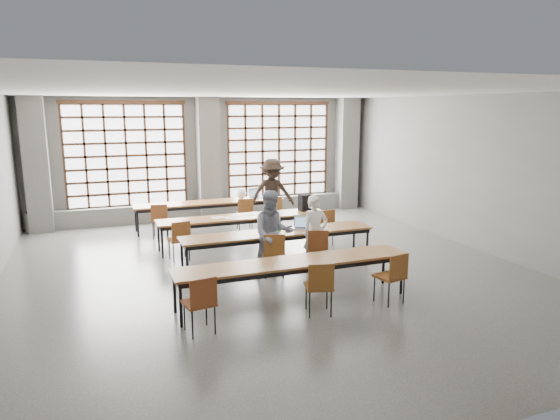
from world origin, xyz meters
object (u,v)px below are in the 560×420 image
object	(u,v)px
backpack	(306,203)
laptop_front	(302,225)
chair_back_left	(160,217)
laptop_back	(256,196)
red_pouch	(199,300)
student_male	(315,233)
chair_mid_left	(180,237)
chair_near_right	(393,273)
desk_row_b	(243,219)
student_female	(273,234)
desk_row_d	(294,265)
phone	(288,232)
desk_row_c	(278,235)
mouse	(321,227)
plastic_bag	(241,194)
chair_front_right	(317,246)
chair_front_left	(274,250)
chair_mid_centre	(268,229)
desk_row_a	(210,204)
student_back	(272,193)
chair_mid_right	(325,223)
chair_back_right	(274,209)
chair_near_mid	(320,283)
green_box	(275,229)
chair_back_mid	(245,211)
chair_near_left	(201,299)

from	to	relation	value
backpack	laptop_front	bearing A→B (deg)	-125.35
chair_back_left	laptop_back	world-z (taller)	laptop_back
red_pouch	student_male	bearing A→B (deg)	35.74
chair_mid_left	chair_near_right	size ratio (longest dim) A/B	1.00
desk_row_b	student_female	distance (m)	2.20
desk_row_d	phone	xyz separation A→B (m)	(0.64, 1.83, 0.07)
desk_row_c	mouse	bearing A→B (deg)	-1.21
desk_row_c	student_male	distance (m)	0.79
plastic_bag	red_pouch	distance (m)	6.78
chair_front_right	chair_mid_left	bearing A→B (deg)	144.88
chair_front_left	backpack	bearing A→B (deg)	54.44
laptop_back	mouse	world-z (taller)	laptop_back
chair_mid_centre	student_male	distance (m)	1.64
desk_row_a	chair_mid_left	bearing A→B (deg)	-115.31
desk_row_c	backpack	bearing A→B (deg)	51.80
chair_near_right	laptop_back	xyz separation A→B (m)	(-0.28, 6.42, 0.25)
student_back	laptop_back	bearing A→B (deg)	119.00
chair_mid_right	laptop_back	bearing A→B (deg)	105.78
desk_row_d	chair_back_right	bearing A→B (deg)	73.45
chair_near_mid	student_back	world-z (taller)	student_back
student_male	mouse	xyz separation A→B (m)	(0.35, 0.48, -0.01)
desk_row_b	chair_near_right	distance (m)	4.44
desk_row_a	chair_mid_centre	xyz separation A→B (m)	(0.70, -2.69, -0.13)
chair_mid_left	green_box	distance (m)	2.04
green_box	chair_back_right	bearing A→B (deg)	70.18
desk_row_d	chair_back_left	world-z (taller)	chair_back_left
chair_mid_left	backpack	xyz separation A→B (m)	(3.19, 0.68, 0.39)
chair_back_mid	chair_near_right	bearing A→B (deg)	-81.80
laptop_back	red_pouch	distance (m)	6.99
desk_row_a	backpack	distance (m)	2.79
green_box	phone	world-z (taller)	green_box
desk_row_b	laptop_back	bearing A→B (deg)	65.03
chair_front_right	plastic_bag	world-z (taller)	plastic_bag
chair_back_mid	chair_near_mid	bearing A→B (deg)	-95.19
chair_back_left	phone	size ratio (longest dim) A/B	6.77
student_female	student_back	size ratio (longest dim) A/B	0.89
chair_back_right	mouse	xyz separation A→B (m)	(-0.10, -3.14, 0.21)
red_pouch	desk_row_d	bearing A→B (deg)	17.93
chair_mid_right	chair_back_left	bearing A→B (deg)	149.73
desk_row_a	chair_mid_left	distance (m)	2.98
desk_row_d	chair_mid_right	bearing A→B (deg)	55.94
mouse	red_pouch	distance (m)	3.97
laptop_front	green_box	bearing A→B (deg)	-177.84
chair_mid_left	laptop_back	bearing A→B (deg)	47.07
chair_mid_centre	student_female	size ratio (longest dim) A/B	0.53
chair_mid_centre	backpack	size ratio (longest dim) A/B	2.20
student_male	red_pouch	world-z (taller)	student_male
chair_back_left	student_male	world-z (taller)	student_male
desk_row_a	chair_back_left	xyz separation A→B (m)	(-1.42, -0.63, -0.13)
chair_near_left	student_male	size ratio (longest dim) A/B	0.58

